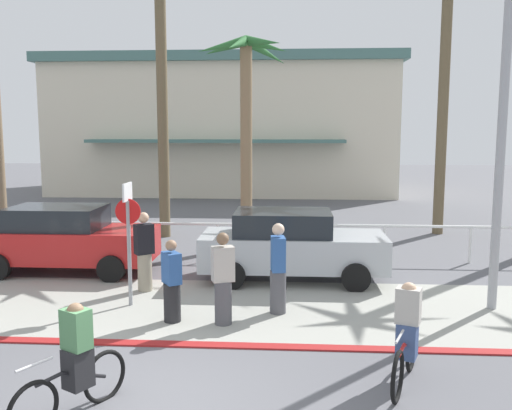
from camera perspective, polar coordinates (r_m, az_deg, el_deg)
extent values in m
plane|color=#5B5B60|center=(17.34, -3.25, -4.37)|extent=(80.00, 80.00, 0.00)
cube|color=#9E9E93|center=(11.80, -6.71, -10.24)|extent=(44.00, 4.00, 0.02)
cube|color=maroon|center=(9.95, -8.85, -13.75)|extent=(44.00, 0.24, 0.03)
cube|color=beige|center=(33.45, -3.04, 7.57)|extent=(18.68, 8.78, 7.03)
cube|color=#47706B|center=(33.64, -3.09, 13.99)|extent=(19.28, 9.38, 0.50)
cube|color=#47706B|center=(28.60, -4.19, 6.49)|extent=(13.08, 1.20, 0.16)
cylinder|color=white|center=(15.69, -3.94, -1.95)|extent=(27.68, 0.08, 0.08)
cylinder|color=white|center=(17.02, -19.53, -3.33)|extent=(0.08, 0.08, 1.00)
cylinder|color=white|center=(16.25, -12.03, -3.56)|extent=(0.08, 0.08, 1.00)
cylinder|color=white|center=(15.79, -3.92, -3.74)|extent=(0.08, 0.08, 1.00)
cylinder|color=white|center=(15.65, 4.49, -3.84)|extent=(0.08, 0.08, 1.00)
cylinder|color=white|center=(15.85, 12.88, -3.87)|extent=(0.08, 0.08, 1.00)
cylinder|color=white|center=(16.38, 20.88, -3.82)|extent=(0.08, 0.08, 1.00)
cylinder|color=gray|center=(11.83, -12.73, -4.86)|extent=(0.08, 0.08, 2.20)
cube|color=white|center=(11.62, -12.91, 1.31)|extent=(0.04, 0.56, 0.36)
cylinder|color=red|center=(11.67, -12.85, -0.64)|extent=(0.52, 0.03, 0.52)
cylinder|color=#9EA0A5|center=(12.04, 23.70, 7.61)|extent=(0.18, 0.18, 7.50)
cylinder|color=brown|center=(19.04, -9.47, 9.82)|extent=(0.36, 0.36, 8.71)
cylinder|color=#846B4C|center=(17.15, -1.00, 5.98)|extent=(0.36, 0.36, 6.22)
cone|color=#2D6B33|center=(17.27, 1.05, 15.80)|extent=(1.29, 0.32, 0.63)
cone|color=#2D6B33|center=(17.95, 1.01, 15.18)|extent=(1.42, 1.67, 0.82)
cone|color=#2D6B33|center=(18.03, -1.36, 15.40)|extent=(0.66, 1.59, 0.67)
cone|color=#2D6B33|center=(17.69, -3.15, 15.63)|extent=(1.52, 0.95, 0.62)
cone|color=#2D6B33|center=(17.06, -3.44, 15.77)|extent=(1.55, 0.97, 0.70)
cone|color=#2D6B33|center=(16.58, -1.85, 15.99)|extent=(0.67, 1.65, 0.71)
cone|color=#2D6B33|center=(16.63, 0.66, 16.21)|extent=(1.33, 1.55, 0.58)
cylinder|color=brown|center=(20.35, 18.46, 10.25)|extent=(0.36, 0.36, 9.32)
cube|color=red|center=(15.12, -18.54, -3.75)|extent=(4.40, 1.80, 0.80)
cube|color=#1E2328|center=(15.10, -19.53, -1.19)|extent=(2.29, 1.58, 0.56)
cylinder|color=black|center=(15.58, -12.41, -4.70)|extent=(0.66, 0.22, 0.66)
cylinder|color=black|center=(13.90, -14.47, -6.28)|extent=(0.66, 0.22, 0.66)
cylinder|color=black|center=(16.57, -21.83, -4.33)|extent=(0.66, 0.22, 0.66)
cube|color=#B2B7BC|center=(13.61, 3.79, -4.62)|extent=(4.40, 1.80, 0.80)
cube|color=#1E2328|center=(13.48, 2.75, -1.79)|extent=(2.29, 1.58, 0.56)
cylinder|color=black|center=(14.64, 9.31, -5.42)|extent=(0.66, 0.22, 0.66)
cylinder|color=black|center=(12.91, 10.09, -7.24)|extent=(0.66, 0.22, 0.66)
cylinder|color=black|center=(14.64, -1.77, -5.32)|extent=(0.66, 0.22, 0.66)
cylinder|color=black|center=(12.90, -2.54, -7.14)|extent=(0.66, 0.22, 0.66)
torus|color=black|center=(8.15, 14.15, -16.54)|extent=(0.31, 0.69, 0.72)
torus|color=black|center=(9.15, 15.47, -13.81)|extent=(0.31, 0.69, 0.72)
cylinder|color=red|center=(8.79, 15.14, -13.67)|extent=(0.29, 0.66, 0.35)
cylinder|color=red|center=(8.25, 14.54, -14.04)|extent=(0.18, 0.38, 0.07)
cylinder|color=red|center=(8.67, 15.05, -13.46)|extent=(0.05, 0.05, 0.44)
cylinder|color=silver|center=(7.98, 14.35, -12.80)|extent=(0.21, 0.48, 0.04)
cube|color=#384C7A|center=(8.65, 15.06, -13.09)|extent=(0.38, 0.40, 0.52)
cube|color=#B7B2A8|center=(8.48, 15.19, -9.80)|extent=(0.41, 0.36, 0.52)
sphere|color=#D6A884|center=(8.42, 15.25, -8.31)|extent=(0.22, 0.22, 0.22)
torus|color=black|center=(7.59, -21.67, -18.76)|extent=(0.41, 0.65, 0.72)
torus|color=black|center=(8.19, -15.08, -16.43)|extent=(0.41, 0.65, 0.72)
cylinder|color=black|center=(7.94, -17.01, -16.14)|extent=(0.39, 0.62, 0.35)
cylinder|color=black|center=(7.59, -20.24, -16.27)|extent=(0.23, 0.36, 0.07)
cylinder|color=black|center=(7.86, -17.59, -15.87)|extent=(0.05, 0.05, 0.44)
cylinder|color=silver|center=(7.39, -21.56, -14.82)|extent=(0.28, 0.45, 0.04)
cube|color=#232326|center=(7.83, -17.61, -15.46)|extent=(0.40, 0.42, 0.52)
cube|color=#4C7F51|center=(7.65, -17.77, -11.88)|extent=(0.42, 0.40, 0.52)
sphere|color=brown|center=(7.57, -17.84, -10.24)|extent=(0.22, 0.22, 0.22)
cylinder|color=#4C4C51|center=(11.24, 2.24, -8.84)|extent=(0.36, 0.36, 0.88)
cube|color=#2D5699|center=(11.04, 2.26, -4.98)|extent=(0.31, 0.43, 0.67)
sphere|color=beige|center=(10.94, 2.27, -2.49)|extent=(0.24, 0.24, 0.24)
cylinder|color=#232326|center=(10.89, -8.49, -9.78)|extent=(0.44, 0.44, 0.76)
cube|color=#2D5699|center=(10.71, -8.56, -6.33)|extent=(0.44, 0.48, 0.59)
sphere|color=#9E7556|center=(10.61, -8.61, -4.08)|extent=(0.21, 0.21, 0.21)
cylinder|color=gray|center=(12.96, -11.20, -6.74)|extent=(0.45, 0.45, 0.87)
cube|color=black|center=(12.79, -11.29, -3.40)|extent=(0.48, 0.45, 0.67)
sphere|color=#D6A884|center=(12.70, -11.35, -1.25)|extent=(0.24, 0.24, 0.24)
cylinder|color=#4C4C51|center=(10.65, -3.34, -9.88)|extent=(0.41, 0.41, 0.84)
cube|color=#B7B2A8|center=(10.45, -3.38, -5.98)|extent=(0.47, 0.38, 0.65)
sphere|color=brown|center=(10.34, -3.40, -3.44)|extent=(0.23, 0.23, 0.23)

